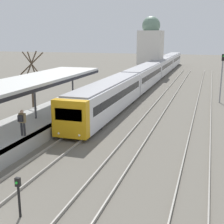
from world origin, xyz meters
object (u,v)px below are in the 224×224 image
(person_on_platform, at_px, (22,121))
(train_near, at_px, (154,70))
(signal_post_near, at_px, (19,193))
(signal_mast_far, at_px, (222,73))

(person_on_platform, distance_m, train_near, 34.17)
(signal_post_near, bearing_deg, person_on_platform, 121.76)
(person_on_platform, relative_size, signal_mast_far, 0.32)
(person_on_platform, xyz_separation_m, signal_mast_far, (12.12, 18.72, 1.37))
(person_on_platform, xyz_separation_m, signal_post_near, (4.15, -6.70, -0.82))
(person_on_platform, height_order, train_near, train_near)
(person_on_platform, relative_size, train_near, 0.03)
(signal_post_near, bearing_deg, signal_mast_far, 72.58)
(train_near, xyz_separation_m, signal_post_near, (1.96, -40.80, -0.60))
(person_on_platform, bearing_deg, signal_post_near, -58.24)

